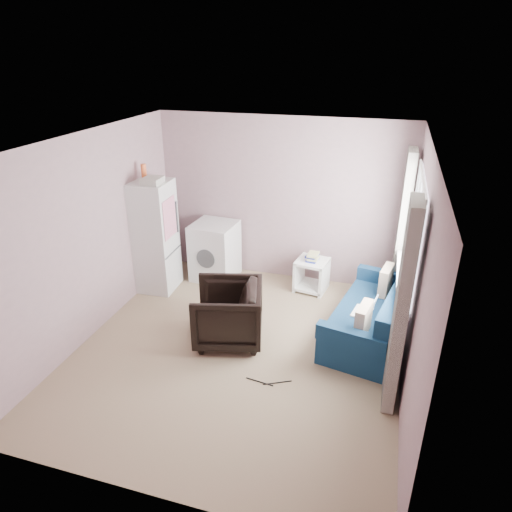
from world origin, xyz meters
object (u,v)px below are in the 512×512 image
at_px(armchair, 228,311).
at_px(side_table, 312,273).
at_px(sofa, 374,318).
at_px(washing_machine, 215,250).
at_px(fridge, 154,236).

xyz_separation_m(armchair, side_table, (0.77, 1.58, -0.13)).
bearing_deg(side_table, sofa, -46.50).
xyz_separation_m(washing_machine, side_table, (1.54, 0.02, -0.19)).
distance_m(side_table, sofa, 1.40).
xyz_separation_m(fridge, side_table, (2.27, 0.58, -0.56)).
relative_size(washing_machine, side_table, 1.49).
distance_m(armchair, fridge, 1.85).
relative_size(armchair, fridge, 0.44).
relative_size(fridge, side_table, 3.11).
bearing_deg(sofa, side_table, 144.78).
height_order(armchair, fridge, fridge).
relative_size(side_table, sofa, 0.32).
xyz_separation_m(washing_machine, sofa, (2.51, -1.00, -0.19)).
height_order(fridge, sofa, fridge).
relative_size(armchair, sofa, 0.44).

